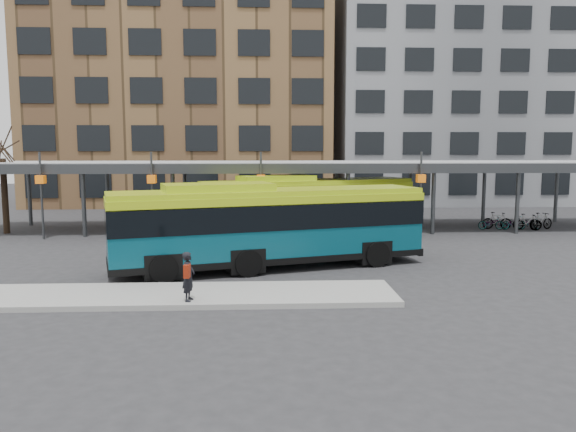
# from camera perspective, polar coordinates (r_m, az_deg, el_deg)

# --- Properties ---
(ground) EXTENTS (120.00, 120.00, 0.00)m
(ground) POSITION_cam_1_polar(r_m,az_deg,el_deg) (22.26, 5.07, -6.08)
(ground) COLOR #28282B
(ground) RESTS_ON ground
(boarding_island) EXTENTS (14.00, 3.00, 0.18)m
(boarding_island) POSITION_cam_1_polar(r_m,az_deg,el_deg) (19.28, -10.23, -7.92)
(boarding_island) COLOR gray
(boarding_island) RESTS_ON ground
(canopy) EXTENTS (40.00, 6.53, 4.80)m
(canopy) POSITION_cam_1_polar(r_m,az_deg,el_deg) (34.49, 2.14, 5.10)
(canopy) COLOR #999B9E
(canopy) RESTS_ON ground
(tree) EXTENTS (1.64, 1.64, 5.60)m
(tree) POSITION_cam_1_polar(r_m,az_deg,el_deg) (36.78, -26.84, 2.17)
(tree) COLOR black
(tree) RESTS_ON ground
(building_brick) EXTENTS (26.00, 14.00, 22.00)m
(building_brick) POSITION_cam_1_polar(r_m,az_deg,el_deg) (54.28, -10.43, 13.15)
(building_brick) COLOR brown
(building_brick) RESTS_ON ground
(building_grey) EXTENTS (24.00, 14.00, 20.00)m
(building_grey) POSITION_cam_1_polar(r_m,az_deg,el_deg) (56.98, 17.10, 11.65)
(building_grey) COLOR slate
(building_grey) RESTS_ON ground
(bus_front) EXTENTS (13.28, 6.35, 3.59)m
(bus_front) POSITION_cam_1_polar(r_m,az_deg,el_deg) (23.33, -1.99, -0.78)
(bus_front) COLOR #074252
(bus_front) RESTS_ON ground
(bus_rear) EXTENTS (12.68, 7.18, 3.47)m
(bus_rear) POSITION_cam_1_polar(r_m,az_deg,el_deg) (32.45, 2.10, 1.27)
(bus_rear) COLOR #074252
(bus_rear) RESTS_ON ground
(pedestrian) EXTENTS (0.44, 0.64, 1.57)m
(pedestrian) POSITION_cam_1_polar(r_m,az_deg,el_deg) (18.07, -10.07, -6.03)
(pedestrian) COLOR black
(pedestrian) RESTS_ON boarding_island
(bike_rack) EXTENTS (4.78, 1.33, 1.07)m
(bike_rack) POSITION_cam_1_polar(r_m,az_deg,el_deg) (37.34, 22.21, -0.56)
(bike_rack) COLOR slate
(bike_rack) RESTS_ON ground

